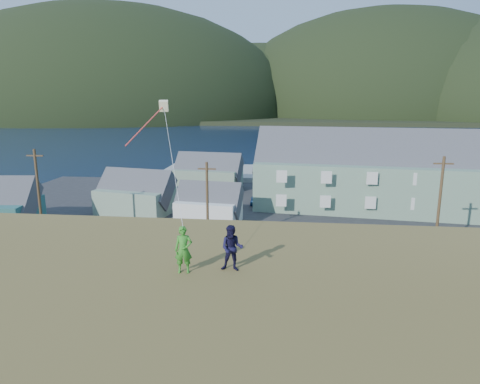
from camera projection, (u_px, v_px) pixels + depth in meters
The scene contains 15 objects.
ground at pixel (250, 259), 37.01m from camera, with size 900.00×900.00×0.00m, color #0A1638.
grass_strip at pixel (248, 268), 35.06m from camera, with size 110.00×8.00×0.10m, color #4C3D19.
waterfront_lot at pixel (262, 209), 53.49m from camera, with size 72.00×36.00×0.12m, color #28282B.
wharf at pixel (236, 173), 76.35m from camera, with size 26.00×14.00×0.90m, color gray.
far_shore at pixel (284, 112), 356.90m from camera, with size 900.00×320.00×2.00m, color black.
far_hills at pixel (334, 113), 303.79m from camera, with size 760.00×265.00×143.00m.
lodge at pixel (398, 173), 51.81m from camera, with size 35.37×13.51×12.13m.
shed_palegreen_near at pixel (136, 194), 50.99m from camera, with size 9.76×7.11×6.43m.
shed_white at pixel (209, 205), 46.83m from camera, with size 7.58×5.50×5.62m.
shed_palegreen_far at pixel (208, 172), 64.57m from camera, with size 10.60×6.83×6.71m.
utility_poles at pixel (221, 204), 37.77m from camera, with size 35.74×0.24×9.03m.
parked_cars at pixel (187, 197), 56.59m from camera, with size 18.20×11.45×1.55m.
kite_flyer_green at pixel (184, 250), 16.18m from camera, with size 0.67×0.44×1.83m, color #308424.
kite_flyer_navy at pixel (232, 248), 16.38m from camera, with size 0.88×0.68×1.81m, color black.
kite_rig at pixel (161, 110), 21.76m from camera, with size 1.92×3.70×8.51m.
Camera 1 is at (2.94, -34.72, 13.78)m, focal length 32.00 mm.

